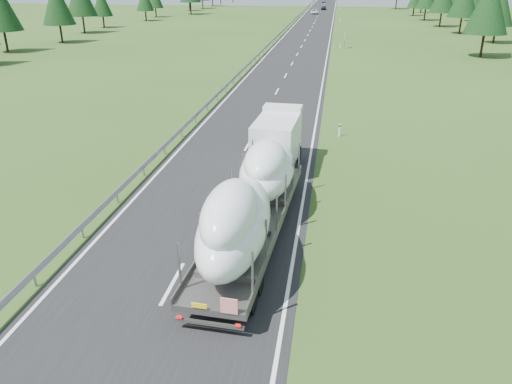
# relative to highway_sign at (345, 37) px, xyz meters

# --- Properties ---
(road_surface) EXTENTS (10.00, 400.00, 0.02)m
(road_surface) POSITION_rel_highway_sign_xyz_m (-7.20, 20.00, -1.80)
(road_surface) COLOR black
(road_surface) RESTS_ON ground
(guardrail) EXTENTS (0.10, 400.00, 0.76)m
(guardrail) POSITION_rel_highway_sign_xyz_m (-12.50, 19.94, -1.21)
(guardrail) COLOR slate
(guardrail) RESTS_ON ground
(marker_posts) EXTENTS (0.13, 350.08, 1.00)m
(marker_posts) POSITION_rel_highway_sign_xyz_m (-0.70, 75.00, -1.27)
(marker_posts) COLOR silver
(marker_posts) RESTS_ON ground
(highway_sign) EXTENTS (0.08, 0.90, 2.60)m
(highway_sign) POSITION_rel_highway_sign_xyz_m (0.00, 0.00, 0.00)
(highway_sign) COLOR slate
(highway_sign) RESTS_ON ground
(boat_truck) EXTENTS (3.48, 19.16, 4.34)m
(boat_truck) POSITION_rel_highway_sign_xyz_m (-4.62, -65.26, 0.44)
(boat_truck) COLOR silver
(boat_truck) RESTS_ON ground
(distant_van) EXTENTS (2.55, 5.26, 1.44)m
(distant_van) POSITION_rel_highway_sign_xyz_m (-8.59, 77.96, -1.09)
(distant_van) COLOR silver
(distant_van) RESTS_ON ground
(distant_car_dark) EXTENTS (1.88, 4.26, 1.42)m
(distant_car_dark) POSITION_rel_highway_sign_xyz_m (-6.43, 98.03, -1.10)
(distant_car_dark) COLOR black
(distant_car_dark) RESTS_ON ground
(distant_car_blue) EXTENTS (1.58, 3.98, 1.29)m
(distant_car_blue) POSITION_rel_highway_sign_xyz_m (-7.80, 147.06, -1.16)
(distant_car_blue) COLOR #1A234B
(distant_car_blue) RESTS_ON ground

